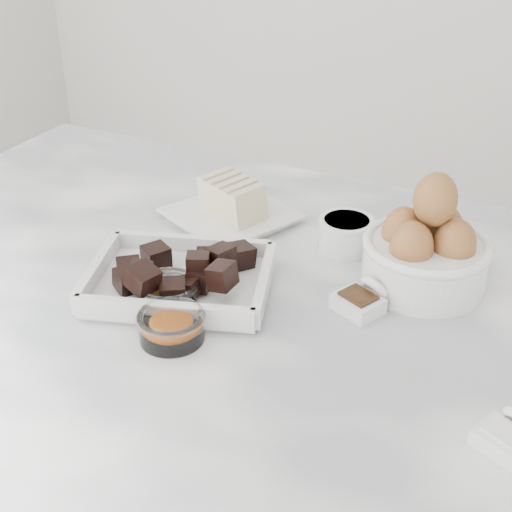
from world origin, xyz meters
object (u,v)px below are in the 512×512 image
(butter_plate, at_px, (229,205))
(salt_spoon, at_px, (508,435))
(chocolate_dish, at_px, (180,274))
(honey_bowl, at_px, (169,293))
(vanilla_spoon, at_px, (362,299))
(sugar_ramekin, at_px, (346,233))
(egg_bowl, at_px, (426,250))
(zest_bowl, at_px, (171,325))

(butter_plate, height_order, salt_spoon, butter_plate)
(chocolate_dish, xyz_separation_m, honey_bowl, (0.00, -0.03, -0.01))
(vanilla_spoon, bearing_deg, salt_spoon, -38.31)
(honey_bowl, distance_m, vanilla_spoon, 0.24)
(honey_bowl, bearing_deg, vanilla_spoon, 24.09)
(sugar_ramekin, distance_m, vanilla_spoon, 0.15)
(chocolate_dish, relative_size, egg_bowl, 1.66)
(zest_bowl, relative_size, vanilla_spoon, 0.99)
(butter_plate, xyz_separation_m, vanilla_spoon, (0.26, -0.14, -0.01))
(salt_spoon, bearing_deg, butter_plate, 147.18)
(chocolate_dish, xyz_separation_m, butter_plate, (-0.04, 0.20, 0.00))
(egg_bowl, height_order, salt_spoon, egg_bowl)
(egg_bowl, distance_m, vanilla_spoon, 0.11)
(honey_bowl, distance_m, zest_bowl, 0.07)
(sugar_ramekin, relative_size, zest_bowl, 0.98)
(honey_bowl, xyz_separation_m, zest_bowl, (0.04, -0.06, 0.00))
(chocolate_dish, bearing_deg, sugar_ramekin, 52.07)
(sugar_ramekin, xyz_separation_m, zest_bowl, (-0.11, -0.29, -0.01))
(zest_bowl, distance_m, vanilla_spoon, 0.23)
(vanilla_spoon, bearing_deg, honey_bowl, -155.91)
(honey_bowl, xyz_separation_m, vanilla_spoon, (0.22, 0.10, -0.00))
(sugar_ramekin, relative_size, honey_bowl, 1.02)
(chocolate_dish, height_order, zest_bowl, chocolate_dish)
(egg_bowl, bearing_deg, chocolate_dish, -151.06)
(zest_bowl, xyz_separation_m, salt_spoon, (0.37, -0.00, -0.01))
(chocolate_dish, bearing_deg, zest_bowl, -63.68)
(butter_plate, bearing_deg, honey_bowl, -79.98)
(butter_plate, height_order, vanilla_spoon, butter_plate)
(sugar_ramekin, xyz_separation_m, honey_bowl, (-0.15, -0.23, -0.01))
(sugar_ramekin, xyz_separation_m, vanilla_spoon, (0.07, -0.13, -0.01))
(egg_bowl, xyz_separation_m, honey_bowl, (-0.27, -0.19, -0.03))
(butter_plate, distance_m, sugar_ramekin, 0.19)
(chocolate_dish, distance_m, sugar_ramekin, 0.25)
(sugar_ramekin, bearing_deg, salt_spoon, -47.08)
(vanilla_spoon, height_order, salt_spoon, vanilla_spoon)
(butter_plate, bearing_deg, zest_bowl, -74.32)
(egg_bowl, bearing_deg, vanilla_spoon, -120.42)
(honey_bowl, bearing_deg, salt_spoon, -8.26)
(butter_plate, bearing_deg, vanilla_spoon, -28.07)
(egg_bowl, relative_size, salt_spoon, 2.24)
(honey_bowl, height_order, salt_spoon, salt_spoon)
(chocolate_dish, bearing_deg, honey_bowl, -81.71)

